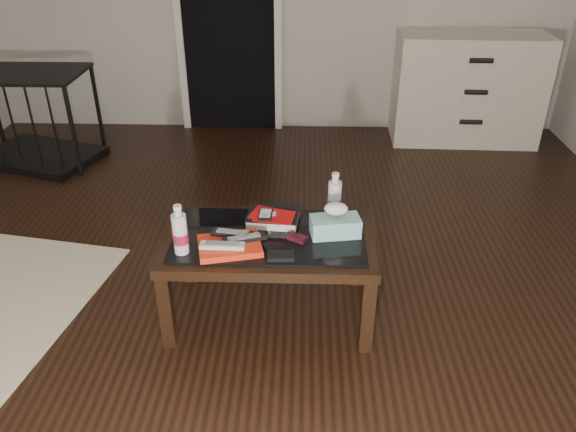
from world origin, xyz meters
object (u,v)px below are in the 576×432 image
tissue_box (335,226)px  dresser (467,89)px  coffee_table (269,246)px  textbook (273,217)px  water_bottle_right (335,195)px  water_bottle_left (180,229)px  pet_crate (35,132)px

tissue_box → dresser: bearing=54.2°
dresser → tissue_box: dresser is taller
tissue_box → coffee_table: bearing=173.0°
dresser → tissue_box: (-1.21, -2.40, 0.06)m
textbook → water_bottle_right: (0.30, 0.06, 0.10)m
water_bottle_left → water_bottle_right: (0.70, 0.35, 0.00)m
coffee_table → dresser: bearing=57.7°
textbook → water_bottle_right: 0.32m
pet_crate → tissue_box: pet_crate is taller
water_bottle_left → tissue_box: size_ratio=1.03×
coffee_table → textbook: (0.01, 0.13, 0.09)m
water_bottle_right → water_bottle_left: bearing=-153.6°
dresser → water_bottle_left: size_ratio=5.10×
pet_crate → water_bottle_left: bearing=-33.3°
coffee_table → pet_crate: (-1.97, 1.85, -0.17)m
water_bottle_left → tissue_box: 0.72m
water_bottle_left → water_bottle_right: size_ratio=1.00×
pet_crate → dresser: bearing=27.4°
dresser → water_bottle_right: size_ratio=5.10×
tissue_box → pet_crate: bearing=132.1°
water_bottle_left → tissue_box: bearing=13.9°
water_bottle_right → coffee_table: bearing=-149.5°
dresser → textbook: 2.73m
dresser → textbook: bearing=-121.8°
dresser → water_bottle_left: dresser is taller
coffee_table → water_bottle_left: (-0.38, -0.16, 0.18)m
dresser → pet_crate: bearing=-169.3°
tissue_box → water_bottle_left: bearing=-175.1°
textbook → water_bottle_left: size_ratio=1.05×
coffee_table → textbook: 0.16m
dresser → water_bottle_left: bearing=-124.9°
pet_crate → tissue_box: size_ratio=4.54×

